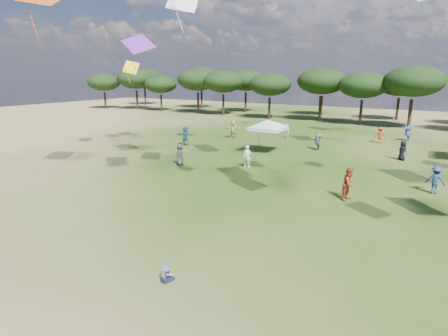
# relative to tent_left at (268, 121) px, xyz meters

# --- Properties ---
(ground) EXTENTS (140.00, 140.00, 0.00)m
(ground) POSITION_rel_tent_left_xyz_m (5.41, -22.11, -2.69)
(ground) COLOR #314A16
(ground) RESTS_ON ground
(tree_line) EXTENTS (108.78, 17.63, 7.77)m
(tree_line) POSITION_rel_tent_left_xyz_m (7.80, 25.30, 2.74)
(tree_line) COLOR black
(tree_line) RESTS_ON ground
(tent_left) EXTENTS (5.63, 5.63, 3.11)m
(tent_left) POSITION_rel_tent_left_xyz_m (0.00, 0.00, 0.00)
(tent_left) COLOR gray
(tent_left) RESTS_ON ground
(toddler) EXTENTS (0.42, 0.45, 0.57)m
(toddler) POSITION_rel_tent_left_xyz_m (5.91, -20.33, -2.43)
(toddler) COLOR black
(toddler) RESTS_ON ground
(festival_crowd) EXTENTS (29.96, 23.13, 1.93)m
(festival_crowd) POSITION_rel_tent_left_xyz_m (4.37, 2.52, -1.83)
(festival_crowd) COLOR #255A6F
(festival_crowd) RESTS_ON ground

